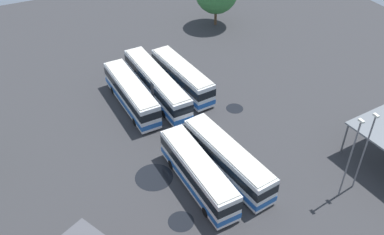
{
  "coord_description": "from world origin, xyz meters",
  "views": [
    {
      "loc": [
        -34.94,
        16.77,
        31.89
      ],
      "look_at": [
        0.14,
        -0.55,
        1.57
      ],
      "focal_mm": 39.79,
      "sensor_mm": 36.0,
      "label": 1
    }
  ],
  "objects_px": {
    "bus_row1_slot1": "(157,84)",
    "bus_row1_slot2": "(131,94)",
    "lamp_post_by_building": "(350,157)",
    "lamp_post_mid_lot": "(365,150)",
    "bus_row0_slot2": "(198,173)",
    "bus_row1_slot0": "(182,77)",
    "bus_row0_slot1": "(227,159)"
  },
  "relations": [
    {
      "from": "bus_row1_slot2",
      "to": "lamp_post_by_building",
      "type": "xyz_separation_m",
      "value": [
        -23.21,
        -13.16,
        3.27
      ]
    },
    {
      "from": "bus_row1_slot0",
      "to": "lamp_post_by_building",
      "type": "xyz_separation_m",
      "value": [
        -24.0,
        -5.82,
        3.27
      ]
    },
    {
      "from": "bus_row1_slot1",
      "to": "bus_row0_slot2",
      "type": "bearing_deg",
      "value": 171.6
    },
    {
      "from": "lamp_post_mid_lot",
      "to": "lamp_post_by_building",
      "type": "xyz_separation_m",
      "value": [
        -0.28,
        2.09,
        0.16
      ]
    },
    {
      "from": "bus_row0_slot2",
      "to": "bus_row1_slot2",
      "type": "height_order",
      "value": "same"
    },
    {
      "from": "bus_row1_slot1",
      "to": "bus_row1_slot2",
      "type": "relative_size",
      "value": 1.22
    },
    {
      "from": "bus_row1_slot0",
      "to": "bus_row0_slot1",
      "type": "bearing_deg",
      "value": 171.14
    },
    {
      "from": "bus_row1_slot0",
      "to": "bus_row1_slot2",
      "type": "height_order",
      "value": "same"
    },
    {
      "from": "lamp_post_by_building",
      "to": "bus_row1_slot0",
      "type": "bearing_deg",
      "value": 13.63
    },
    {
      "from": "bus_row0_slot1",
      "to": "lamp_post_by_building",
      "type": "bearing_deg",
      "value": -132.5
    },
    {
      "from": "bus_row1_slot2",
      "to": "lamp_post_mid_lot",
      "type": "distance_m",
      "value": 27.71
    },
    {
      "from": "bus_row1_slot0",
      "to": "bus_row1_slot2",
      "type": "relative_size",
      "value": 0.98
    },
    {
      "from": "bus_row0_slot2",
      "to": "bus_row0_slot1",
      "type": "bearing_deg",
      "value": -83.66
    },
    {
      "from": "lamp_post_by_building",
      "to": "bus_row0_slot2",
      "type": "bearing_deg",
      "value": 58.66
    },
    {
      "from": "bus_row1_slot2",
      "to": "lamp_post_by_building",
      "type": "bearing_deg",
      "value": -150.46
    },
    {
      "from": "bus_row1_slot2",
      "to": "bus_row1_slot0",
      "type": "bearing_deg",
      "value": -83.85
    },
    {
      "from": "bus_row1_slot0",
      "to": "bus_row1_slot1",
      "type": "xyz_separation_m",
      "value": [
        -0.16,
        3.67,
        0.0
      ]
    },
    {
      "from": "lamp_post_mid_lot",
      "to": "lamp_post_by_building",
      "type": "bearing_deg",
      "value": 97.61
    },
    {
      "from": "bus_row0_slot1",
      "to": "bus_row1_slot2",
      "type": "bearing_deg",
      "value": 17.13
    },
    {
      "from": "bus_row0_slot2",
      "to": "lamp_post_mid_lot",
      "type": "distance_m",
      "value": 15.97
    },
    {
      "from": "bus_row0_slot1",
      "to": "bus_row0_slot2",
      "type": "distance_m",
      "value": 3.59
    },
    {
      "from": "bus_row0_slot2",
      "to": "bus_row1_slot0",
      "type": "bearing_deg",
      "value": -20.08
    },
    {
      "from": "bus_row0_slot2",
      "to": "lamp_post_by_building",
      "type": "xyz_separation_m",
      "value": [
        -7.27,
        -11.94,
        3.27
      ]
    },
    {
      "from": "bus_row1_slot1",
      "to": "bus_row0_slot1",
      "type": "bearing_deg",
      "value": -176.03
    },
    {
      "from": "bus_row0_slot1",
      "to": "bus_row0_slot2",
      "type": "relative_size",
      "value": 1.06
    },
    {
      "from": "lamp_post_mid_lot",
      "to": "bus_row0_slot2",
      "type": "bearing_deg",
      "value": 63.5
    },
    {
      "from": "bus_row1_slot1",
      "to": "lamp_post_by_building",
      "type": "relative_size",
      "value": 1.59
    },
    {
      "from": "lamp_post_mid_lot",
      "to": "bus_row1_slot0",
      "type": "bearing_deg",
      "value": 18.43
    },
    {
      "from": "bus_row1_slot1",
      "to": "lamp_post_by_building",
      "type": "distance_m",
      "value": 25.87
    },
    {
      "from": "bus_row1_slot1",
      "to": "bus_row1_slot2",
      "type": "distance_m",
      "value": 3.72
    },
    {
      "from": "lamp_post_mid_lot",
      "to": "bus_row1_slot1",
      "type": "bearing_deg",
      "value": 26.16
    },
    {
      "from": "bus_row0_slot1",
      "to": "lamp_post_by_building",
      "type": "relative_size",
      "value": 1.32
    }
  ]
}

